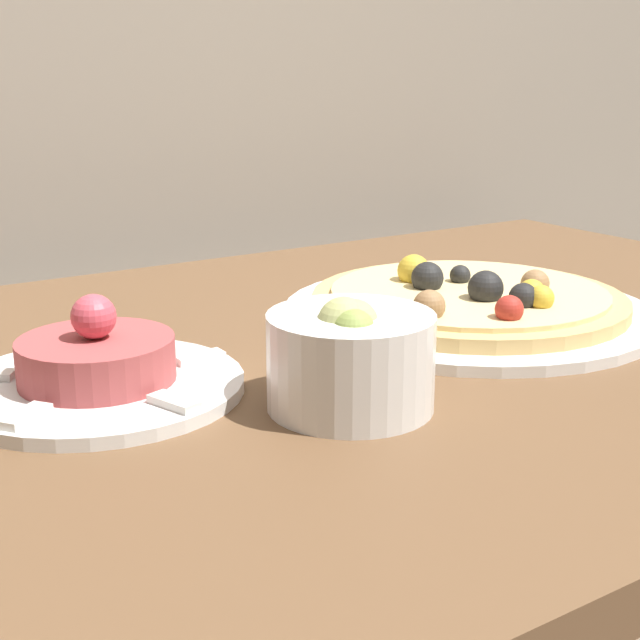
# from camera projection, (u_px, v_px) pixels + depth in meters

# --- Properties ---
(dining_table) EXTENTS (1.40, 0.78, 0.73)m
(dining_table) POSITION_uv_depth(u_px,v_px,m) (275.00, 458.00, 0.78)
(dining_table) COLOR brown
(dining_table) RESTS_ON ground_plane
(pizza_plate) EXTENTS (0.36, 0.36, 0.05)m
(pizza_plate) POSITION_uv_depth(u_px,v_px,m) (468.00, 303.00, 0.87)
(pizza_plate) COLOR white
(pizza_plate) RESTS_ON dining_table
(tartare_plate) EXTENTS (0.22, 0.22, 0.08)m
(tartare_plate) POSITION_uv_depth(u_px,v_px,m) (98.00, 371.00, 0.67)
(tartare_plate) COLOR white
(tartare_plate) RESTS_ON dining_table
(small_bowl) EXTENTS (0.12, 0.12, 0.08)m
(small_bowl) POSITION_uv_depth(u_px,v_px,m) (350.00, 357.00, 0.64)
(small_bowl) COLOR white
(small_bowl) RESTS_ON dining_table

